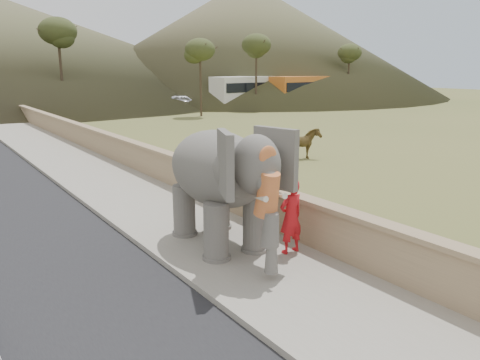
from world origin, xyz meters
The scene contains 10 objects.
ground centered at (0.00, 0.00, 0.00)m, with size 160.00×160.00×0.00m, color olive.
walkway centered at (0.00, 10.00, 0.07)m, with size 3.00×120.00×0.15m, color #9E9687.
parapet centered at (1.65, 10.00, 0.55)m, with size 0.30×120.00×1.10m, color tan.
cow centered at (8.75, 9.91, 0.69)m, with size 0.75×1.65×1.39m, color brown.
distant_car centered at (16.28, 34.96, 0.72)m, with size 1.70×4.23×1.44m, color silver.
bus_white centered at (24.15, 33.19, 1.55)m, with size 2.50×11.00×3.10m, color white.
bus_orange centered at (29.82, 31.20, 1.55)m, with size 2.50×11.00×3.10m, color orange.
hill_right centered at (36.00, 52.00, 8.00)m, with size 56.00×56.00×16.00m, color brown.
elephant_and_man centered at (0.02, 3.21, 1.49)m, with size 2.35×3.89×2.71m.
trees centered at (1.31, 27.72, 3.94)m, with size 47.64×41.84×9.59m.
Camera 1 is at (-5.38, -5.29, 4.06)m, focal length 35.00 mm.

